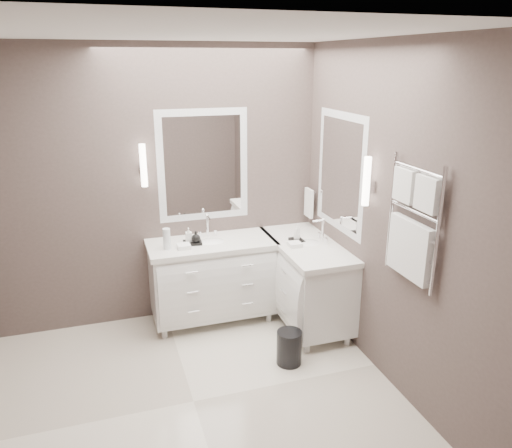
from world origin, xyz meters
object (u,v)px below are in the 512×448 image
object	(u,v)px
vanity_back	(212,276)
vanity_right	(306,277)
waste_bin	(289,347)
towel_ladder	(412,229)

from	to	relation	value
vanity_back	vanity_right	bearing A→B (deg)	-20.38
vanity_back	waste_bin	xyz separation A→B (m)	(0.45, -0.97, -0.33)
vanity_back	vanity_right	world-z (taller)	same
vanity_back	towel_ladder	size ratio (longest dim) A/B	1.38
vanity_back	towel_ladder	distance (m)	2.16
vanity_back	vanity_right	distance (m)	0.93
vanity_back	waste_bin	bearing A→B (deg)	-65.04
vanity_back	waste_bin	distance (m)	1.12
towel_ladder	waste_bin	bearing A→B (deg)	134.66
waste_bin	towel_ladder	bearing A→B (deg)	-45.34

